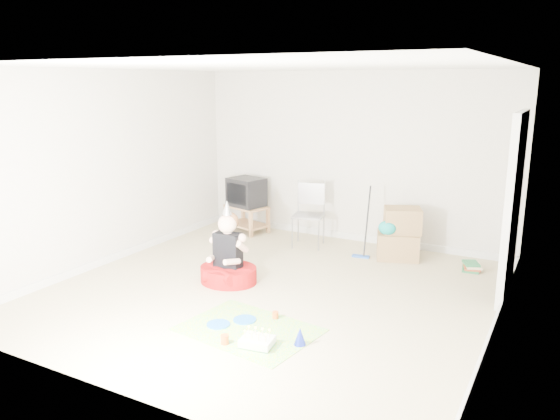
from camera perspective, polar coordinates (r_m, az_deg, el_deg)
The scene contains 16 objects.
ground at distance 6.59m, azimuth -0.91°, elevation -8.44°, with size 5.00×5.00×0.00m, color #C3B38C.
doorway_recess at distance 6.70m, azimuth 23.28°, elevation -0.01°, with size 0.02×0.90×2.05m, color black.
tv_stand at distance 9.06m, azimuth -3.49°, elevation -0.64°, with size 0.79×0.62×0.44m.
crt_tv at distance 8.97m, azimuth -3.53°, elevation 1.89°, with size 0.54×0.45×0.47m, color black.
folding_chair at distance 8.20m, azimuth 2.98°, elevation -0.59°, with size 0.53×0.51×0.98m.
cardboard_boxes at distance 7.83m, azimuth 12.33°, elevation -2.52°, with size 0.68×0.62×0.73m.
floor_mop at distance 7.80m, azimuth 8.49°, elevation -3.07°, with size 0.26×0.33×0.99m.
book_pile at distance 7.68m, azimuth 19.43°, elevation -5.57°, with size 0.27×0.31×0.12m.
seated_woman at distance 6.82m, azimuth -5.43°, elevation -5.71°, with size 0.76×0.76×1.04m.
party_mat at distance 5.64m, azimuth -3.31°, elevation -12.37°, with size 1.32×0.96×0.01m, color #E93180.
birthday_cake at distance 5.30m, azimuth -2.39°, elevation -13.64°, with size 0.33×0.28×0.14m.
blue_plate_near at distance 5.83m, azimuth -3.71°, elevation -11.37°, with size 0.24×0.24×0.01m, color blue.
blue_plate_far at distance 5.75m, azimuth -6.46°, elevation -11.78°, with size 0.24×0.24×0.01m, color blue.
orange_cup_near at distance 5.85m, azimuth -0.48°, elevation -10.91°, with size 0.07×0.07×0.07m, color #CA4E16.
orange_cup_far at distance 5.36m, azimuth -5.79°, elevation -13.31°, with size 0.08×0.08×0.09m, color #CA4E16.
blue_party_hat at distance 5.30m, azimuth 2.10°, elevation -13.04°, with size 0.12×0.12×0.17m, color #1A2BB6.
Camera 1 is at (3.02, -5.33, 2.45)m, focal length 35.00 mm.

